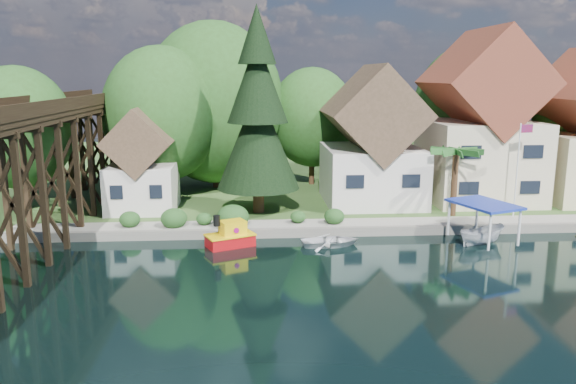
% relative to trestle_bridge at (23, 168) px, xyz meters
% --- Properties ---
extents(ground, '(140.00, 140.00, 0.00)m').
position_rel_trestle_bridge_xyz_m(ground, '(16.00, -5.17, -5.35)').
color(ground, black).
rests_on(ground, ground).
extents(bank, '(140.00, 52.00, 0.50)m').
position_rel_trestle_bridge_xyz_m(bank, '(16.00, 28.83, -5.10)').
color(bank, '#2E4F1F').
rests_on(bank, ground).
extents(seawall, '(60.00, 0.40, 0.62)m').
position_rel_trestle_bridge_xyz_m(seawall, '(20.00, 2.83, -5.04)').
color(seawall, slate).
rests_on(seawall, ground).
extents(promenade, '(50.00, 2.60, 0.06)m').
position_rel_trestle_bridge_xyz_m(promenade, '(22.00, 4.13, -4.82)').
color(promenade, gray).
rests_on(promenade, bank).
extents(trestle_bridge, '(4.12, 44.18, 9.30)m').
position_rel_trestle_bridge_xyz_m(trestle_bridge, '(0.00, 0.00, 0.00)').
color(trestle_bridge, black).
rests_on(trestle_bridge, ground).
extents(house_left, '(7.64, 8.64, 11.02)m').
position_rel_trestle_bridge_xyz_m(house_left, '(23.00, 10.83, -0.21)').
color(house_left, silver).
rests_on(house_left, bank).
extents(house_center, '(8.65, 9.18, 13.89)m').
position_rel_trestle_bridge_xyz_m(house_center, '(32.00, 11.33, 1.07)').
color(house_center, beige).
rests_on(house_center, bank).
extents(shed, '(5.09, 5.40, 7.85)m').
position_rel_trestle_bridge_xyz_m(shed, '(5.00, 9.33, -1.52)').
color(shed, silver).
rests_on(shed, bank).
extents(bg_trees, '(49.90, 13.30, 10.57)m').
position_rel_trestle_bridge_xyz_m(bg_trees, '(17.00, 16.08, 1.94)').
color(bg_trees, '#382314').
rests_on(bg_trees, bank).
extents(shrubs, '(15.76, 2.47, 1.70)m').
position_rel_trestle_bridge_xyz_m(shrubs, '(11.40, 4.09, -4.12)').
color(shrubs, '#19461B').
rests_on(shrubs, bank).
extents(conifer, '(6.14, 6.14, 15.12)m').
position_rel_trestle_bridge_xyz_m(conifer, '(13.81, 8.04, 2.43)').
color(conifer, '#382314').
rests_on(conifer, bank).
extents(palm_tree, '(4.85, 4.85, 5.29)m').
position_rel_trestle_bridge_xyz_m(palm_tree, '(28.08, 6.00, -0.23)').
color(palm_tree, '#382314').
rests_on(palm_tree, bank).
extents(flagpole, '(1.05, 0.30, 6.84)m').
position_rel_trestle_bridge_xyz_m(flagpole, '(32.45, 5.20, -0.66)').
color(flagpole, white).
rests_on(flagpole, bank).
extents(tugboat, '(3.40, 2.72, 2.17)m').
position_rel_trestle_bridge_xyz_m(tugboat, '(11.92, 1.09, -4.70)').
color(tugboat, '#A90B10').
rests_on(tugboat, ground).
extents(boat_white_a, '(3.92, 2.96, 0.76)m').
position_rel_trestle_bridge_xyz_m(boat_white_a, '(18.27, 0.77, -4.97)').
color(boat_white_a, white).
rests_on(boat_white_a, ground).
extents(boat_canopy, '(4.19, 4.97, 2.72)m').
position_rel_trestle_bridge_xyz_m(boat_canopy, '(28.02, 0.44, -4.18)').
color(boat_canopy, silver).
rests_on(boat_canopy, ground).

